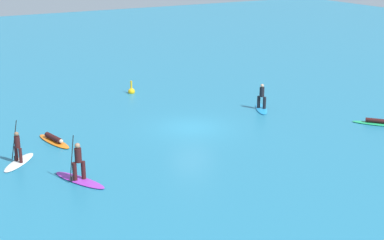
{
  "coord_description": "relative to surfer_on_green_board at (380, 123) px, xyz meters",
  "views": [
    {
      "loc": [
        -16.24,
        -28.79,
        10.97
      ],
      "look_at": [
        0.0,
        0.0,
        0.5
      ],
      "focal_mm": 53.48,
      "sensor_mm": 36.0,
      "label": 1
    }
  ],
  "objects": [
    {
      "name": "surfer_on_orange_board",
      "position": [
        -18.53,
        6.75,
        0.01
      ],
      "size": [
        1.34,
        3.22,
        0.41
      ],
      "rotation": [
        0.0,
        0.0,
        4.93
      ],
      "color": "orange",
      "rests_on": "ground_plane"
    },
    {
      "name": "marker_buoy",
      "position": [
        -10.34,
        14.56,
        0.05
      ],
      "size": [
        0.51,
        0.51,
        1.07
      ],
      "color": "yellow",
      "rests_on": "ground_plane"
    },
    {
      "name": "surfer_on_green_board",
      "position": [
        0.0,
        0.0,
        0.0
      ],
      "size": [
        2.63,
        2.92,
        0.37
      ],
      "rotation": [
        0.0,
        0.0,
        5.42
      ],
      "color": "#23B266",
      "rests_on": "ground_plane"
    },
    {
      "name": "surfer_on_blue_board",
      "position": [
        -4.41,
        6.33,
        0.32
      ],
      "size": [
        1.9,
        2.7,
        1.76
      ],
      "rotation": [
        0.0,
        0.0,
        4.22
      ],
      "color": "#1E8CD1",
      "rests_on": "ground_plane"
    },
    {
      "name": "surfer_on_white_board",
      "position": [
        -21.01,
        4.54,
        0.26
      ],
      "size": [
        2.36,
        2.54,
        2.28
      ],
      "rotation": [
        0.0,
        0.0,
        0.85
      ],
      "color": "white",
      "rests_on": "ground_plane"
    },
    {
      "name": "surfer_on_purple_board",
      "position": [
        -19.06,
        0.79,
        0.34
      ],
      "size": [
        1.99,
        3.27,
        2.31
      ],
      "rotation": [
        0.0,
        0.0,
        1.99
      ],
      "color": "purple",
      "rests_on": "ground_plane"
    },
    {
      "name": "ground_plane",
      "position": [
        -10.44,
        5.17,
        -0.12
      ],
      "size": [
        120.0,
        120.0,
        0.0
      ],
      "primitive_type": "plane",
      "color": "teal",
      "rests_on": "ground"
    }
  ]
}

